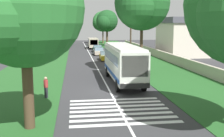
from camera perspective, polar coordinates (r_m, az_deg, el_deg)
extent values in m
plane|color=#333335|center=(24.12, -0.39, -4.80)|extent=(160.00, 160.00, 0.00)
cube|color=#235623|center=(39.01, -15.34, 0.23)|extent=(120.00, 8.00, 0.04)
cube|color=#235623|center=(40.25, 8.47, 0.72)|extent=(120.00, 8.00, 0.04)
cube|color=silver|center=(38.78, -3.24, 0.47)|extent=(110.00, 0.16, 0.01)
cube|color=silver|center=(27.64, 2.31, 1.40)|extent=(11.00, 2.50, 2.90)
cube|color=slate|center=(27.87, 2.21, 2.55)|extent=(9.68, 2.54, 0.85)
cube|color=slate|center=(22.29, 4.77, 0.44)|extent=(0.08, 2.20, 1.74)
cube|color=#1E4C9E|center=(27.79, 2.30, -0.64)|extent=(10.78, 2.53, 0.36)
cube|color=silver|center=(27.48, 2.33, 4.59)|extent=(10.56, 2.30, 0.18)
cube|color=black|center=(22.47, 4.78, -3.59)|extent=(0.16, 2.40, 0.40)
sphere|color=#F2EDCC|center=(22.34, 2.73, -3.30)|extent=(0.24, 0.24, 0.24)
sphere|color=#F2EDCC|center=(22.68, 6.74, -3.16)|extent=(0.24, 0.24, 0.24)
cylinder|color=black|center=(23.94, 1.20, -3.56)|extent=(1.10, 0.32, 1.10)
cylinder|color=black|center=(31.13, -0.92, -0.62)|extent=(1.10, 0.32, 1.10)
cylinder|color=black|center=(24.39, 6.56, -3.38)|extent=(1.10, 0.32, 1.10)
cylinder|color=black|center=(31.48, 3.24, -0.52)|extent=(1.10, 0.32, 1.10)
cube|color=silver|center=(16.58, 3.23, -11.33)|extent=(0.45, 6.80, 0.01)
cube|color=silver|center=(17.41, 2.66, -10.31)|extent=(0.45, 6.80, 0.01)
cube|color=silver|center=(18.24, 2.14, -9.39)|extent=(0.45, 6.80, 0.01)
cube|color=silver|center=(19.09, 1.67, -8.55)|extent=(0.45, 6.80, 0.01)
cube|color=silver|center=(19.94, 1.25, -7.77)|extent=(0.45, 6.80, 0.01)
cube|color=silver|center=(20.79, 0.85, -7.06)|extent=(0.45, 6.80, 0.01)
cube|color=silver|center=(21.65, 0.49, -6.41)|extent=(0.45, 6.80, 0.01)
cube|color=gold|center=(45.39, -1.36, 2.40)|extent=(4.30, 1.75, 0.70)
cube|color=slate|center=(45.22, -1.35, 3.17)|extent=(2.00, 1.61, 0.55)
cylinder|color=black|center=(44.00, -2.17, 1.91)|extent=(0.64, 0.22, 0.64)
cylinder|color=black|center=(46.67, -2.49, 2.32)|extent=(0.64, 0.22, 0.64)
cylinder|color=black|center=(44.18, -0.15, 1.95)|extent=(0.64, 0.22, 0.64)
cylinder|color=black|center=(46.84, -0.59, 2.35)|extent=(0.64, 0.22, 0.64)
cube|color=#B7A893|center=(53.33, -2.76, 3.38)|extent=(4.30, 1.75, 0.70)
cube|color=slate|center=(53.17, -2.76, 4.04)|extent=(2.00, 1.61, 0.55)
cylinder|color=black|center=(51.95, -3.49, 2.99)|extent=(0.64, 0.22, 0.64)
cylinder|color=black|center=(54.63, -3.70, 3.29)|extent=(0.64, 0.22, 0.64)
cylinder|color=black|center=(52.09, -1.78, 3.02)|extent=(0.64, 0.22, 0.64)
cylinder|color=black|center=(54.76, -2.07, 3.32)|extent=(0.64, 0.22, 0.64)
cube|color=#145933|center=(59.32, -3.04, 3.95)|extent=(4.30, 1.75, 0.70)
cube|color=slate|center=(59.16, -3.04, 4.54)|extent=(2.00, 1.61, 0.55)
cylinder|color=black|center=(57.93, -3.70, 3.62)|extent=(0.64, 0.22, 0.64)
cylinder|color=black|center=(60.62, -3.88, 3.85)|extent=(0.64, 0.22, 0.64)
cylinder|color=black|center=(58.07, -2.16, 3.64)|extent=(0.64, 0.22, 0.64)
cylinder|color=black|center=(60.74, -2.41, 3.88)|extent=(0.64, 0.22, 0.64)
cube|color=#BFB299|center=(67.33, -3.92, 5.36)|extent=(6.00, 2.10, 2.10)
cube|color=slate|center=(67.51, -3.94, 5.69)|extent=(5.04, 2.13, 0.70)
cube|color=slate|center=(64.36, -3.75, 5.38)|extent=(0.06, 1.76, 1.18)
cylinder|color=black|center=(65.46, -4.63, 4.28)|extent=(0.76, 0.24, 0.76)
cylinder|color=black|center=(69.24, -4.81, 4.54)|extent=(0.76, 0.24, 0.76)
cylinder|color=black|center=(65.59, -2.97, 4.31)|extent=(0.76, 0.24, 0.76)
cylinder|color=black|center=(69.37, -3.24, 4.56)|extent=(0.76, 0.24, 0.76)
cylinder|color=brown|center=(56.94, -10.40, 6.28)|extent=(0.58, 0.58, 6.27)
sphere|color=#286B2D|center=(56.92, -10.53, 10.96)|extent=(5.52, 5.52, 5.52)
sphere|color=#286B2D|center=(58.56, -10.45, 10.50)|extent=(3.88, 3.88, 3.88)
sphere|color=#286B2D|center=(55.57, -11.46, 10.56)|extent=(3.47, 3.47, 3.47)
cylinder|color=#4C3826|center=(15.89, -16.91, -3.35)|extent=(0.59, 0.59, 4.85)
sphere|color=#286B2D|center=(15.57, -17.62, 11.86)|extent=(6.37, 6.37, 6.37)
sphere|color=#286B2D|center=(17.44, -16.48, 9.99)|extent=(4.17, 4.17, 4.17)
cylinder|color=brown|center=(76.52, -9.56, 6.76)|extent=(0.57, 0.57, 5.72)
sphere|color=#337A38|center=(76.49, -9.65, 10.27)|extent=(6.65, 6.65, 6.65)
sphere|color=#337A38|center=(78.47, -9.60, 9.87)|extent=(3.97, 3.97, 3.97)
sphere|color=#337A38|center=(74.86, -10.46, 9.89)|extent=(4.05, 4.05, 4.05)
cylinder|color=brown|center=(83.63, -10.05, 7.13)|extent=(0.58, 0.58, 6.31)
sphere|color=#19471E|center=(83.61, -10.13, 10.19)|extent=(4.80, 4.80, 4.80)
sphere|color=#19471E|center=(85.04, -10.09, 9.93)|extent=(2.69, 2.69, 2.69)
sphere|color=#19471E|center=(82.44, -10.67, 9.95)|extent=(3.26, 3.26, 3.26)
cylinder|color=brown|center=(85.24, -1.88, 6.84)|extent=(0.38, 0.38, 4.95)
sphere|color=#286B2D|center=(85.18, -1.89, 9.65)|extent=(6.19, 6.19, 6.19)
sphere|color=#286B2D|center=(87.02, -2.02, 9.33)|extent=(4.06, 4.06, 4.06)
sphere|color=#286B2D|center=(83.54, -2.42, 9.34)|extent=(4.64, 4.64, 4.64)
cylinder|color=#4C3826|center=(74.52, -1.03, 6.58)|extent=(0.53, 0.53, 5.09)
sphere|color=#19471E|center=(74.46, -1.03, 9.76)|extent=(5.78, 5.78, 5.78)
sphere|color=#19471E|center=(76.17, -1.19, 9.42)|extent=(3.45, 3.45, 3.45)
sphere|color=#19471E|center=(72.92, -1.58, 9.44)|extent=(3.87, 3.87, 3.87)
cylinder|color=#4C3826|center=(34.53, 6.05, 4.86)|extent=(0.37, 0.37, 6.49)
sphere|color=#1E5623|center=(34.54, 6.20, 13.32)|extent=(6.73, 6.73, 6.73)
sphere|color=#1E5623|center=(36.47, 5.40, 12.31)|extent=(4.87, 4.87, 4.87)
sphere|color=#1E5623|center=(32.64, 5.14, 12.70)|extent=(4.45, 4.45, 4.45)
cylinder|color=#473828|center=(41.62, 3.87, 6.96)|extent=(0.24, 0.24, 8.48)
cube|color=#3D3326|center=(41.65, 3.92, 11.98)|extent=(0.12, 1.40, 0.12)
cube|color=#B2A893|center=(45.91, 10.84, 2.53)|extent=(70.00, 0.40, 1.31)
cube|color=beige|center=(53.87, 14.60, 5.82)|extent=(10.19, 7.94, 6.04)
cube|color=#4C4C56|center=(53.81, 14.75, 9.57)|extent=(10.79, 8.54, 1.02)
cylinder|color=#26262D|center=(22.52, -13.39, -4.84)|extent=(0.28, 0.28, 0.85)
cylinder|color=#B23333|center=(22.36, -13.45, -3.03)|extent=(0.34, 0.34, 0.60)
sphere|color=tan|center=(22.27, -13.49, -1.97)|extent=(0.24, 0.24, 0.24)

